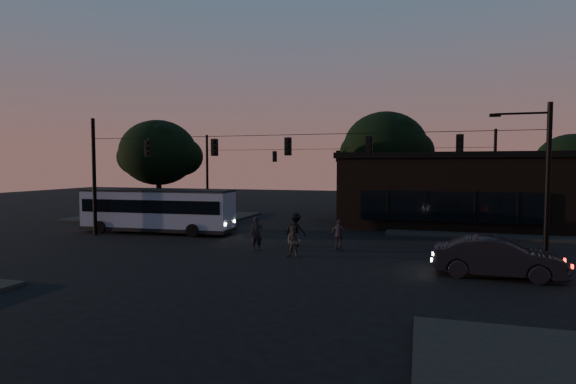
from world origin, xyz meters
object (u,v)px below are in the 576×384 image
(building, at_px, (445,189))
(bus, at_px, (158,209))
(pedestrian_c, at_px, (339,235))
(car, at_px, (497,257))
(pedestrian_a, at_px, (257,234))
(pedestrian_d, at_px, (296,230))
(pedestrian_b, at_px, (294,241))

(building, xyz_separation_m, bus, (-18.64, -10.01, -1.08))
(pedestrian_c, bearing_deg, car, 162.63)
(building, bearing_deg, bus, -151.76)
(pedestrian_a, bearing_deg, car, -39.93)
(car, relative_size, pedestrian_d, 2.61)
(car, relative_size, pedestrian_a, 2.74)
(bus, relative_size, pedestrian_d, 5.59)
(pedestrian_b, xyz_separation_m, pedestrian_c, (1.83, 2.37, 0.05))
(pedestrian_b, distance_m, pedestrian_d, 2.99)
(pedestrian_c, bearing_deg, building, -103.39)
(car, bearing_deg, bus, 75.31)
(building, bearing_deg, pedestrian_a, -125.84)
(pedestrian_c, xyz_separation_m, pedestrian_d, (-2.53, 0.52, 0.11))
(bus, height_order, pedestrian_c, bus)
(car, bearing_deg, pedestrian_c, 64.99)
(pedestrian_d, bearing_deg, building, -110.98)
(building, height_order, pedestrian_d, building)
(car, distance_m, pedestrian_c, 8.08)
(pedestrian_d, bearing_deg, pedestrian_a, 60.91)
(pedestrian_c, relative_size, pedestrian_d, 0.88)
(bus, height_order, car, bus)
(pedestrian_d, bearing_deg, bus, 1.36)
(bus, bearing_deg, pedestrian_a, -28.06)
(pedestrian_a, distance_m, pedestrian_b, 2.60)
(pedestrian_a, height_order, pedestrian_c, pedestrian_a)
(bus, distance_m, pedestrian_a, 9.44)
(pedestrian_b, height_order, pedestrian_c, pedestrian_c)
(bus, height_order, pedestrian_b, bus)
(pedestrian_c, height_order, pedestrian_d, pedestrian_d)
(building, xyz_separation_m, pedestrian_b, (-7.78, -15.14, -1.94))
(building, bearing_deg, pedestrian_d, -124.71)
(building, xyz_separation_m, pedestrian_d, (-8.48, -12.24, -1.78))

